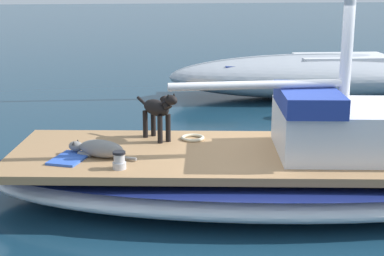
# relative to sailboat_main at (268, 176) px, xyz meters

# --- Properties ---
(ground_plane) EXTENTS (120.00, 120.00, 0.00)m
(ground_plane) POSITION_rel_sailboat_main_xyz_m (0.00, 0.00, -0.34)
(ground_plane) COLOR #143347
(sailboat_main) EXTENTS (3.63, 7.54, 0.66)m
(sailboat_main) POSITION_rel_sailboat_main_xyz_m (0.00, 0.00, 0.00)
(sailboat_main) COLOR white
(sailboat_main) RESTS_ON ground
(cabin_house) EXTENTS (1.73, 2.42, 0.84)m
(cabin_house) POSITION_rel_sailboat_main_xyz_m (0.19, 1.10, 0.67)
(cabin_house) COLOR silver
(cabin_house) RESTS_ON sailboat_main
(dog_black) EXTENTS (0.86, 0.53, 0.70)m
(dog_black) POSITION_rel_sailboat_main_xyz_m (-0.74, -1.36, 0.75)
(dog_black) COLOR black
(dog_black) RESTS_ON sailboat_main
(dog_grey) EXTENTS (0.55, 0.87, 0.22)m
(dog_grey) POSITION_rel_sailboat_main_xyz_m (-0.08, -2.16, 0.43)
(dog_grey) COLOR gray
(dog_grey) RESTS_ON sailboat_main
(deck_winch) EXTENTS (0.16, 0.16, 0.21)m
(deck_winch) POSITION_rel_sailboat_main_xyz_m (0.42, -1.91, 0.42)
(deck_winch) COLOR #B7B7BC
(deck_winch) RESTS_ON sailboat_main
(coiled_rope) EXTENTS (0.32, 0.32, 0.04)m
(coiled_rope) POSITION_rel_sailboat_main_xyz_m (-0.71, -0.89, 0.35)
(coiled_rope) COLOR beige
(coiled_rope) RESTS_ON sailboat_main
(deck_towel) EXTENTS (0.66, 0.55, 0.03)m
(deck_towel) POSITION_rel_sailboat_main_xyz_m (-0.02, -2.51, 0.34)
(deck_towel) COLOR blue
(deck_towel) RESTS_ON sailboat_main
(moored_boat_port_side) EXTENTS (2.72, 7.42, 6.94)m
(moored_boat_port_side) POSITION_rel_sailboat_main_xyz_m (-6.44, 3.00, 0.22)
(moored_boat_port_side) COLOR #B2B7C1
(moored_boat_port_side) RESTS_ON ground
(mooring_buoy) EXTENTS (0.44, 0.44, 0.44)m
(mooring_buoy) POSITION_rel_sailboat_main_xyz_m (-4.34, 1.76, -0.12)
(mooring_buoy) COLOR yellow
(mooring_buoy) RESTS_ON ground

